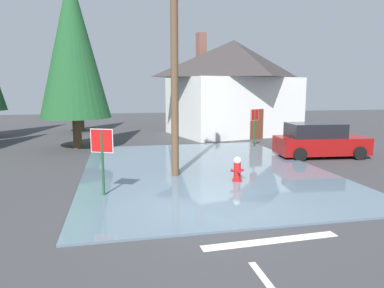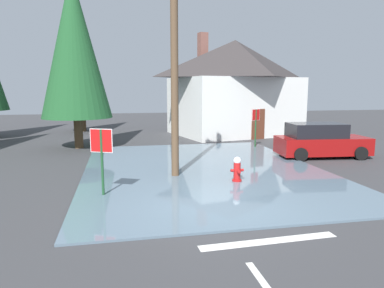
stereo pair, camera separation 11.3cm
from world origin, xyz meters
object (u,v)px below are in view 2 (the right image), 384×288
at_px(fire_hydrant, 237,170).
at_px(house, 235,86).
at_px(pine_tree_tall_left, 74,46).
at_px(utility_pole, 174,39).
at_px(stop_sign_near, 102,149).
at_px(pine_tree_short_left, 81,70).
at_px(stop_sign_far, 256,121).
at_px(parked_car, 320,141).

bearing_deg(fire_hydrant, house, 72.20).
bearing_deg(pine_tree_tall_left, utility_pole, -60.79).
height_order(stop_sign_near, fire_hydrant, stop_sign_near).
height_order(fire_hydrant, utility_pole, utility_pole).
bearing_deg(pine_tree_tall_left, pine_tree_short_left, 93.41).
bearing_deg(house, stop_sign_far, -97.31).
bearing_deg(utility_pole, house, 62.33).
distance_m(stop_sign_near, stop_sign_far, 11.18).
xyz_separation_m(stop_sign_near, utility_pole, (2.59, 2.02, 3.57)).
distance_m(fire_hydrant, stop_sign_far, 7.88).
xyz_separation_m(fire_hydrant, pine_tree_short_left, (-6.81, 17.16, 4.28)).
xyz_separation_m(fire_hydrant, utility_pole, (-2.03, 1.29, 4.63)).
height_order(stop_sign_near, pine_tree_short_left, pine_tree_short_left).
xyz_separation_m(utility_pole, stop_sign_far, (5.48, 5.71, -3.54)).
bearing_deg(stop_sign_far, house, 82.69).
bearing_deg(pine_tree_short_left, stop_sign_far, -44.69).
xyz_separation_m(stop_sign_far, pine_tree_short_left, (-10.27, 10.16, 3.20)).
bearing_deg(pine_tree_short_left, stop_sign_near, -83.00).
relative_size(fire_hydrant, pine_tree_tall_left, 0.10).
bearing_deg(fire_hydrant, pine_tree_short_left, 111.65).
bearing_deg(stop_sign_near, fire_hydrant, 9.03).
xyz_separation_m(stop_sign_near, fire_hydrant, (4.61, 0.73, -1.05)).
bearing_deg(stop_sign_far, pine_tree_tall_left, 168.61).
xyz_separation_m(fire_hydrant, pine_tree_tall_left, (-6.32, 8.97, 5.15)).
distance_m(house, pine_tree_tall_left, 11.62).
relative_size(stop_sign_far, house, 0.22).
height_order(stop_sign_near, stop_sign_far, stop_sign_far).
relative_size(stop_sign_near, house, 0.21).
height_order(utility_pole, pine_tree_short_left, utility_pole).
bearing_deg(parked_car, pine_tree_tall_left, 156.37).
distance_m(utility_pole, parked_car, 9.06).
distance_m(utility_pole, pine_tree_tall_left, 8.82).
distance_m(fire_hydrant, parked_car, 6.72).
distance_m(parked_car, pine_tree_tall_left, 13.82).
bearing_deg(stop_sign_near, pine_tree_short_left, 97.00).
distance_m(stop_sign_near, house, 16.71).
bearing_deg(pine_tree_tall_left, house, 22.18).
relative_size(fire_hydrant, utility_pole, 0.10).
relative_size(stop_sign_near, pine_tree_short_left, 0.26).
relative_size(stop_sign_near, stop_sign_far, 0.97).
xyz_separation_m(parked_car, pine_tree_short_left, (-12.36, 13.38, 3.95)).
distance_m(stop_sign_far, parked_car, 3.92).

